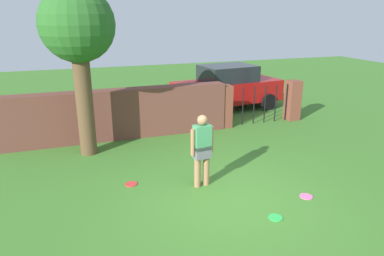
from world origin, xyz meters
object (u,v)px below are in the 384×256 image
person (202,148)px  tree (78,31)px  frisbee_red (131,184)px  frisbee_green (275,218)px  car (227,87)px  frisbee_pink (306,196)px

person → tree: bearing=120.5°
person → frisbee_red: 1.80m
frisbee_red → frisbee_green: 3.22m
tree → frisbee_red: (0.75, -2.24, -3.21)m
car → tree: bearing=-158.0°
person → frisbee_pink: 2.39m
person → frisbee_pink: (1.87, -1.20, -0.89)m
frisbee_pink → car: bearing=78.7°
frisbee_green → frisbee_pink: same height
frisbee_green → frisbee_pink: (1.04, 0.49, 0.00)m
car → frisbee_green: 8.01m
person → frisbee_red: (-1.47, 0.56, -0.89)m
tree → frisbee_green: (3.05, -4.48, -3.21)m
tree → car: size_ratio=0.98×
frisbee_green → frisbee_pink: size_ratio=1.00×
tree → person: tree is taller
car → frisbee_pink: 7.28m
frisbee_red → frisbee_green: bearing=-44.3°
car → frisbee_pink: (-1.42, -7.09, -0.85)m
tree → frisbee_green: size_ratio=15.94×
frisbee_red → frisbee_green: size_ratio=1.00×
car → frisbee_green: (-2.45, -7.58, -0.85)m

